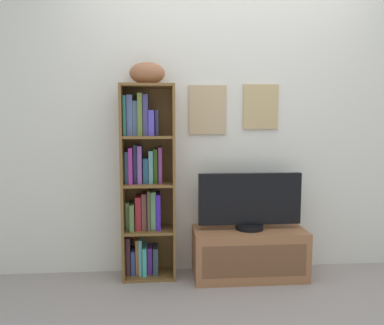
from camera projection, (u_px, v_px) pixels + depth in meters
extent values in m
cube|color=silver|center=(226.00, 114.00, 3.05)|extent=(4.80, 0.06, 2.60)
cube|color=tan|center=(208.00, 110.00, 3.00)|extent=(0.30, 0.02, 0.39)
cube|color=tan|center=(208.00, 110.00, 2.99)|extent=(0.25, 0.01, 0.34)
cube|color=tan|center=(261.00, 107.00, 3.03)|extent=(0.29, 0.02, 0.36)
cube|color=#C1B48D|center=(261.00, 107.00, 3.03)|extent=(0.24, 0.01, 0.31)
cube|color=brown|center=(123.00, 183.00, 2.89)|extent=(0.02, 0.26, 1.52)
cube|color=brown|center=(174.00, 183.00, 2.92)|extent=(0.02, 0.26, 1.52)
cube|color=brown|center=(149.00, 181.00, 3.03)|extent=(0.41, 0.01, 1.52)
cube|color=brown|center=(150.00, 275.00, 2.98)|extent=(0.37, 0.25, 0.02)
cube|color=brown|center=(149.00, 230.00, 2.94)|extent=(0.37, 0.25, 0.02)
cube|color=brown|center=(149.00, 184.00, 2.91)|extent=(0.37, 0.25, 0.02)
cube|color=brown|center=(148.00, 137.00, 2.87)|extent=(0.37, 0.25, 0.02)
cube|color=brown|center=(147.00, 86.00, 2.82)|extent=(0.37, 0.25, 0.02)
cube|color=#522F3A|center=(129.00, 254.00, 3.00)|extent=(0.03, 0.15, 0.30)
cube|color=#39498F|center=(134.00, 261.00, 3.00)|extent=(0.03, 0.16, 0.19)
cube|color=#C47947|center=(138.00, 255.00, 3.01)|extent=(0.02, 0.15, 0.28)
cube|color=#61A5A8|center=(141.00, 255.00, 2.99)|extent=(0.03, 0.17, 0.29)
cube|color=#46ADA3|center=(145.00, 259.00, 2.99)|extent=(0.03, 0.19, 0.23)
cube|color=#5F2A9A|center=(150.00, 259.00, 3.02)|extent=(0.04, 0.15, 0.22)
cube|color=#30434F|center=(156.00, 259.00, 3.01)|extent=(0.04, 0.17, 0.22)
cube|color=#73975B|center=(128.00, 215.00, 2.96)|extent=(0.03, 0.15, 0.21)
cube|color=#58753D|center=(133.00, 216.00, 2.94)|extent=(0.03, 0.21, 0.21)
cube|color=#A7212C|center=(139.00, 212.00, 2.95)|extent=(0.04, 0.18, 0.26)
cube|color=brown|center=(145.00, 210.00, 2.96)|extent=(0.04, 0.17, 0.29)
cube|color=#4E422E|center=(149.00, 209.00, 2.94)|extent=(0.02, 0.21, 0.31)
cube|color=#77BC7C|center=(153.00, 209.00, 2.97)|extent=(0.04, 0.16, 0.30)
cube|color=#451ECA|center=(158.00, 210.00, 2.96)|extent=(0.03, 0.18, 0.28)
cube|color=#5591BD|center=(127.00, 167.00, 2.92)|extent=(0.03, 0.15, 0.24)
cube|color=#9D2A8B|center=(131.00, 165.00, 2.89)|extent=(0.03, 0.21, 0.28)
cube|color=navy|center=(136.00, 164.00, 2.92)|extent=(0.03, 0.16, 0.30)
cube|color=#804A98|center=(140.00, 164.00, 2.91)|extent=(0.03, 0.19, 0.29)
cube|color=#26536B|center=(146.00, 170.00, 2.93)|extent=(0.04, 0.16, 0.19)
cube|color=#5A8F97|center=(151.00, 166.00, 2.93)|extent=(0.03, 0.17, 0.25)
cube|color=#2C4E13|center=(156.00, 165.00, 2.94)|extent=(0.03, 0.15, 0.27)
cube|color=#82337E|center=(160.00, 165.00, 2.93)|extent=(0.03, 0.16, 0.28)
cube|color=#286056|center=(126.00, 116.00, 2.85)|extent=(0.02, 0.21, 0.30)
cube|color=slate|center=(130.00, 116.00, 2.87)|extent=(0.04, 0.16, 0.31)
cube|color=#48637F|center=(136.00, 119.00, 2.88)|extent=(0.03, 0.17, 0.26)
cube|color=olive|center=(140.00, 115.00, 2.87)|extent=(0.04, 0.19, 0.32)
cube|color=#403B74|center=(146.00, 115.00, 2.88)|extent=(0.04, 0.18, 0.31)
cube|color=#5143C8|center=(152.00, 123.00, 2.88)|extent=(0.04, 0.19, 0.19)
cube|color=#383152|center=(157.00, 123.00, 2.90)|extent=(0.02, 0.15, 0.20)
ellipsoid|color=#965939|center=(147.00, 73.00, 2.81)|extent=(0.27, 0.17, 0.17)
cube|color=#9B613E|center=(249.00, 253.00, 2.97)|extent=(0.88, 0.38, 0.39)
cube|color=brown|center=(255.00, 261.00, 2.78)|extent=(0.79, 0.01, 0.25)
cylinder|color=black|center=(249.00, 227.00, 2.94)|extent=(0.22, 0.22, 0.04)
cube|color=black|center=(250.00, 199.00, 2.92)|extent=(0.81, 0.04, 0.41)
cube|color=#2D2D4F|center=(250.00, 199.00, 2.91)|extent=(0.77, 0.01, 0.37)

